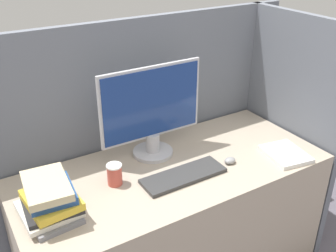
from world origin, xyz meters
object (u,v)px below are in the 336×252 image
(mouse, at_px, (230,161))
(coffee_cup, at_px, (115,174))
(keyboard, at_px, (183,176))
(monitor, at_px, (152,114))
(book_stack, at_px, (50,200))

(mouse, xyz_separation_m, coffee_cup, (-0.60, 0.14, 0.04))
(keyboard, bearing_deg, monitor, 93.62)
(coffee_cup, bearing_deg, monitor, 27.76)
(keyboard, distance_m, coffee_cup, 0.34)
(keyboard, bearing_deg, mouse, -3.61)
(mouse, height_order, coffee_cup, coffee_cup)
(coffee_cup, distance_m, book_stack, 0.34)
(keyboard, height_order, mouse, mouse)
(mouse, bearing_deg, coffee_cup, 166.43)
(mouse, distance_m, coffee_cup, 0.61)
(monitor, relative_size, mouse, 9.23)
(monitor, xyz_separation_m, coffee_cup, (-0.30, -0.16, -0.19))
(monitor, relative_size, coffee_cup, 5.36)
(monitor, distance_m, book_stack, 0.69)
(monitor, bearing_deg, book_stack, -160.02)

